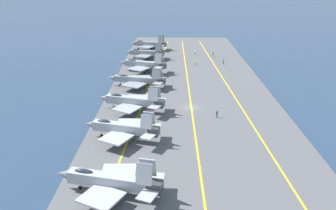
% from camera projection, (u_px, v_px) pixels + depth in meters
% --- Properties ---
extents(ground_plane, '(2000.00, 2000.00, 0.00)m').
position_uv_depth(ground_plane, '(191.00, 109.00, 88.07)').
color(ground_plane, navy).
extents(carrier_deck, '(195.54, 44.97, 0.40)m').
position_uv_depth(carrier_deck, '(191.00, 108.00, 88.00)').
color(carrier_deck, '#565659').
rests_on(carrier_deck, ground).
extents(deck_stripe_foul_line, '(175.81, 8.65, 0.01)m').
position_uv_depth(deck_stripe_foul_line, '(241.00, 107.00, 87.79)').
color(deck_stripe_foul_line, yellow).
rests_on(deck_stripe_foul_line, carrier_deck).
extents(deck_stripe_centerline, '(175.98, 0.36, 0.01)m').
position_uv_depth(deck_stripe_centerline, '(191.00, 107.00, 87.93)').
color(deck_stripe_centerline, yellow).
rests_on(deck_stripe_centerline, carrier_deck).
extents(deck_stripe_edge_line, '(175.66, 11.48, 0.01)m').
position_uv_depth(deck_stripe_edge_line, '(141.00, 107.00, 88.06)').
color(deck_stripe_edge_line, yellow).
rests_on(deck_stripe_edge_line, carrier_deck).
extents(parked_jet_second, '(12.57, 16.94, 6.41)m').
position_uv_depth(parked_jet_second, '(110.00, 180.00, 53.01)').
color(parked_jet_second, '#A8AAAF').
rests_on(parked_jet_second, carrier_deck).
extents(parked_jet_third, '(12.57, 15.78, 6.29)m').
position_uv_depth(parked_jet_third, '(122.00, 128.00, 70.15)').
color(parked_jet_third, '#A8AAAF').
rests_on(parked_jet_third, carrier_deck).
extents(parked_jet_fourth, '(12.98, 16.66, 6.51)m').
position_uv_depth(parked_jet_fourth, '(132.00, 101.00, 84.78)').
color(parked_jet_fourth, '#9EA3A8').
rests_on(parked_jet_fourth, carrier_deck).
extents(parked_jet_fifth, '(12.92, 17.43, 5.68)m').
position_uv_depth(parked_jet_fifth, '(137.00, 80.00, 102.55)').
color(parked_jet_fifth, gray).
rests_on(parked_jet_fifth, carrier_deck).
extents(parked_jet_sixth, '(13.33, 16.59, 6.65)m').
position_uv_depth(parked_jet_sixth, '(143.00, 64.00, 117.33)').
color(parked_jet_sixth, '#93999E').
rests_on(parked_jet_sixth, carrier_deck).
extents(parked_jet_seventh, '(12.84, 15.20, 6.37)m').
position_uv_depth(parked_jet_seventh, '(146.00, 53.00, 135.15)').
color(parked_jet_seventh, gray).
rests_on(parked_jet_seventh, carrier_deck).
extents(parked_jet_eighth, '(13.75, 16.01, 6.54)m').
position_uv_depth(parked_jet_eighth, '(149.00, 44.00, 151.05)').
color(parked_jet_eighth, gray).
rests_on(parked_jet_eighth, carrier_deck).
extents(crew_yellow_vest, '(0.46, 0.44, 1.81)m').
position_uv_depth(crew_yellow_vest, '(195.00, 63.00, 126.17)').
color(crew_yellow_vest, '#4C473D').
rests_on(crew_yellow_vest, carrier_deck).
extents(crew_green_vest, '(0.42, 0.46, 1.81)m').
position_uv_depth(crew_green_vest, '(213.00, 54.00, 139.84)').
color(crew_green_vest, '#232328').
rests_on(crew_green_vest, carrier_deck).
extents(crew_blue_vest, '(0.36, 0.44, 1.80)m').
position_uv_depth(crew_blue_vest, '(217.00, 113.00, 81.44)').
color(crew_blue_vest, '#232328').
rests_on(crew_blue_vest, carrier_deck).
extents(crew_brown_vest, '(0.46, 0.45, 1.74)m').
position_uv_depth(crew_brown_vest, '(223.00, 61.00, 128.23)').
color(crew_brown_vest, '#232328').
rests_on(crew_brown_vest, carrier_deck).
extents(crew_white_vest, '(0.39, 0.45, 1.82)m').
position_uv_depth(crew_white_vest, '(195.00, 52.00, 142.73)').
color(crew_white_vest, '#232328').
rests_on(crew_white_vest, carrier_deck).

